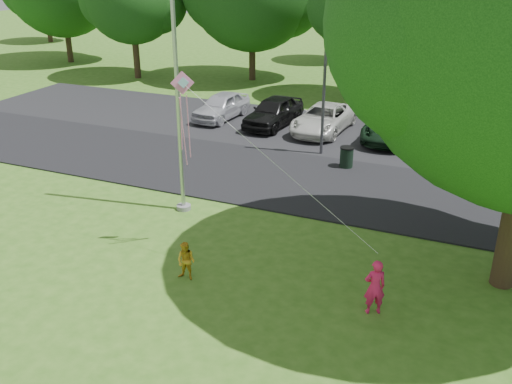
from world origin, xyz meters
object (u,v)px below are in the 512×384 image
at_px(street_lamp, 331,68).
at_px(woman, 375,287).
at_px(child_yellow, 186,261).
at_px(kite, 187,101).
at_px(flagpole, 177,92).
at_px(trash_can, 347,158).

bearing_deg(street_lamp, woman, -77.20).
relative_size(child_yellow, kite, 0.18).
bearing_deg(flagpole, woman, -25.17).
xyz_separation_m(street_lamp, kite, (-1.32, -9.77, 0.78)).
bearing_deg(woman, kite, -39.79).
xyz_separation_m(street_lamp, child_yellow, (-0.68, -11.32, -3.29)).
relative_size(woman, child_yellow, 1.35).
xyz_separation_m(street_lamp, woman, (4.42, -10.88, -3.09)).
bearing_deg(woman, flagpole, -53.97).
distance_m(street_lamp, kite, 9.89).
xyz_separation_m(flagpole, woman, (7.44, -3.50, -3.42)).
bearing_deg(flagpole, kite, -54.39).
height_order(trash_can, child_yellow, child_yellow).
height_order(woman, kite, kite).
relative_size(trash_can, woman, 0.61).
bearing_deg(kite, street_lamp, 51.34).
xyz_separation_m(trash_can, child_yellow, (-1.87, -10.10, 0.09)).
bearing_deg(trash_can, kite, -106.33).
distance_m(child_yellow, kite, 4.39).
bearing_deg(child_yellow, flagpole, 120.30).
height_order(street_lamp, woman, street_lamp).
bearing_deg(flagpole, child_yellow, -59.28).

